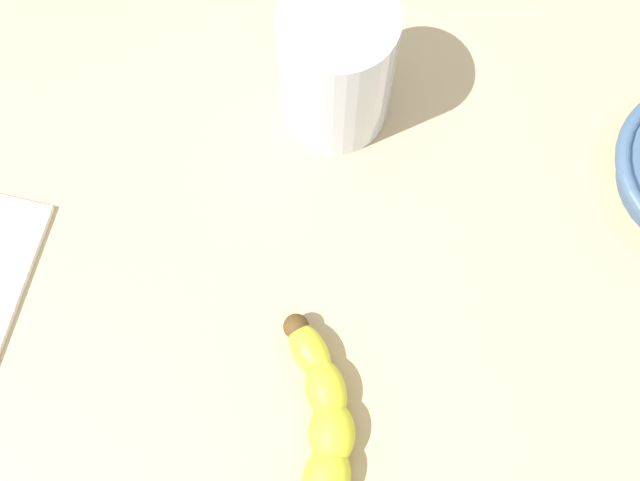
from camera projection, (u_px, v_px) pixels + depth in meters
wooden_tabletop at (350, 252)px, 61.80cm from camera, size 120.00×120.00×3.00cm
banana at (315, 454)px, 53.78cm from camera, size 17.70×11.98×3.38cm
smoothie_glass at (336, 70)px, 58.43cm from camera, size 8.88×8.88×12.96cm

